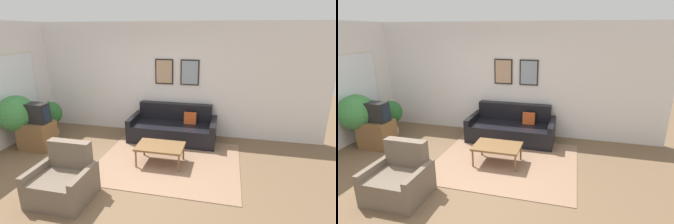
{
  "view_description": "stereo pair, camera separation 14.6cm",
  "coord_description": "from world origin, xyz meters",
  "views": [
    {
      "loc": [
        1.78,
        -3.47,
        2.51
      ],
      "look_at": [
        0.59,
        1.67,
        0.85
      ],
      "focal_mm": 28.0,
      "sensor_mm": 36.0,
      "label": 1
    },
    {
      "loc": [
        1.92,
        -3.43,
        2.51
      ],
      "look_at": [
        0.59,
        1.67,
        0.85
      ],
      "focal_mm": 28.0,
      "sensor_mm": 36.0,
      "label": 2
    }
  ],
  "objects": [
    {
      "name": "wall_back",
      "position": [
        0.01,
        2.68,
        1.35
      ],
      "size": [
        8.0,
        0.09,
        2.7
      ],
      "color": "silver",
      "rests_on": "ground_plane"
    },
    {
      "name": "coffee_table",
      "position": [
        0.6,
        0.98,
        0.35
      ],
      "size": [
        0.9,
        0.58,
        0.39
      ],
      "color": "brown",
      "rests_on": "ground_plane"
    },
    {
      "name": "couch",
      "position": [
        0.59,
        2.21,
        0.28
      ],
      "size": [
        2.0,
        0.9,
        0.81
      ],
      "color": "black",
      "rests_on": "ground_plane"
    },
    {
      "name": "area_rug",
      "position": [
        0.74,
        1.07,
        0.01
      ],
      "size": [
        2.74,
        2.24,
        0.01
      ],
      "color": "#937056",
      "rests_on": "ground_plane"
    },
    {
      "name": "ground_plane",
      "position": [
        0.0,
        0.0,
        0.0
      ],
      "size": [
        16.0,
        16.0,
        0.0
      ],
      "primitive_type": "plane",
      "color": "brown"
    },
    {
      "name": "potted_plant_tall",
      "position": [
        -2.61,
        1.03,
        0.77
      ],
      "size": [
        0.78,
        0.78,
        1.18
      ],
      "color": "#935638",
      "rests_on": "ground_plane"
    },
    {
      "name": "tv",
      "position": [
        -2.2,
        1.07,
        0.82
      ],
      "size": [
        0.62,
        0.28,
        0.42
      ],
      "color": "black",
      "rests_on": "tv_stand"
    },
    {
      "name": "potted_plant_by_window",
      "position": [
        -2.41,
        1.82,
        0.53
      ],
      "size": [
        0.57,
        0.57,
        0.85
      ],
      "color": "beige",
      "rests_on": "ground_plane"
    },
    {
      "name": "armchair",
      "position": [
        -0.58,
        -0.41,
        0.28
      ],
      "size": [
        0.88,
        0.76,
        0.85
      ],
      "rotation": [
        0.0,
        0.0,
        0.0
      ],
      "color": "#6B5B4C",
      "rests_on": "ground_plane"
    },
    {
      "name": "tv_stand",
      "position": [
        -2.2,
        1.07,
        0.3
      ],
      "size": [
        0.68,
        0.5,
        0.6
      ],
      "color": "brown",
      "rests_on": "ground_plane"
    }
  ]
}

